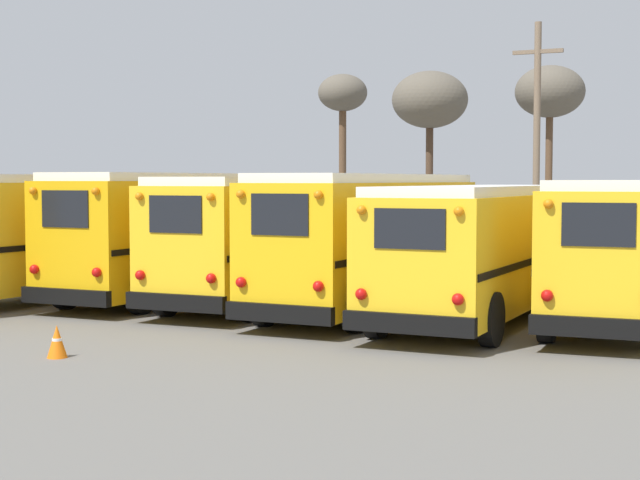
{
  "coord_description": "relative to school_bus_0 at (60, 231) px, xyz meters",
  "views": [
    {
      "loc": [
        10.21,
        -21.85,
        3.15
      ],
      "look_at": [
        0.0,
        0.16,
        1.66
      ],
      "focal_mm": 55.0,
      "sensor_mm": 36.0,
      "label": 1
    }
  ],
  "objects": [
    {
      "name": "utility_pole",
      "position": [
        9.6,
        14.4,
        2.81
      ],
      "size": [
        1.8,
        0.25,
        8.77
      ],
      "color": "#75604C",
      "rests_on": "ground"
    },
    {
      "name": "school_bus_5",
      "position": [
        14.34,
        1.85,
        -0.07
      ],
      "size": [
        2.86,
        10.37,
        3.14
      ],
      "color": "yellow",
      "rests_on": "ground"
    },
    {
      "name": "school_bus_0",
      "position": [
        0.0,
        0.0,
        0.0
      ],
      "size": [
        3.05,
        11.02,
        3.28
      ],
      "color": "yellow",
      "rests_on": "ground"
    },
    {
      "name": "school_bus_3",
      "position": [
        8.6,
        1.01,
        -0.01
      ],
      "size": [
        2.54,
        9.6,
        3.29
      ],
      "color": "yellow",
      "rests_on": "ground"
    },
    {
      "name": "bare_tree_2",
      "position": [
        -1.91,
        23.37,
        5.32
      ],
      "size": [
        2.41,
        2.41,
        8.31
      ],
      "color": "brown",
      "rests_on": "ground"
    },
    {
      "name": "school_bus_4",
      "position": [
        11.47,
        0.46,
        -0.13
      ],
      "size": [
        2.67,
        9.48,
        3.02
      ],
      "color": "yellow",
      "rests_on": "ground"
    },
    {
      "name": "bare_tree_0",
      "position": [
        4.26,
        18.33,
        4.62
      ],
      "size": [
        3.17,
        3.17,
        7.68
      ],
      "color": "#473323",
      "rests_on": "ground"
    },
    {
      "name": "school_bus_2",
      "position": [
        5.74,
        1.94,
        -0.03
      ],
      "size": [
        2.62,
        10.59,
        3.22
      ],
      "color": "yellow",
      "rests_on": "ground"
    },
    {
      "name": "bare_tree_1",
      "position": [
        8.41,
        22.26,
        5.09
      ],
      "size": [
        3.02,
        3.02,
        8.12
      ],
      "color": "brown",
      "rests_on": "ground"
    },
    {
      "name": "traffic_cone",
      "position": [
        5.91,
        -7.22,
        -1.49
      ],
      "size": [
        0.36,
        0.36,
        0.58
      ],
      "color": "orange",
      "rests_on": "ground"
    },
    {
      "name": "fence_line",
      "position": [
        7.17,
        8.93,
        -0.79
      ],
      "size": [
        22.4,
        0.06,
        1.42
      ],
      "color": "#939399",
      "rests_on": "ground"
    },
    {
      "name": "ground_plane",
      "position": [
        7.17,
        1.0,
        -1.78
      ],
      "size": [
        160.0,
        160.0,
        0.0
      ],
      "primitive_type": "plane",
      "color": "#66635E"
    },
    {
      "name": "school_bus_1",
      "position": [
        2.87,
        1.58,
        0.01
      ],
      "size": [
        2.49,
        9.82,
        3.32
      ],
      "color": "#EAAA0F",
      "rests_on": "ground"
    }
  ]
}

